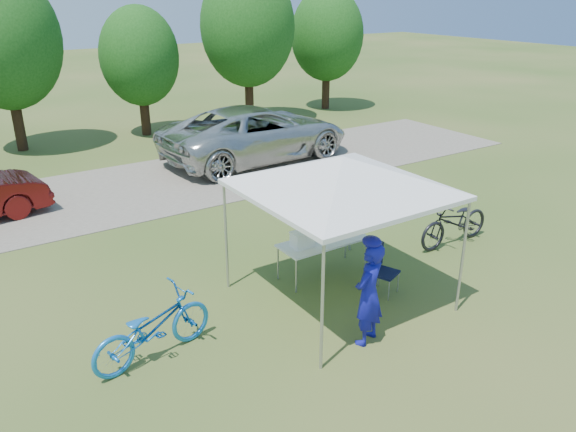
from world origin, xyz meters
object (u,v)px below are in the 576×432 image
at_px(folding_chair, 381,266).
at_px(bike_dark, 455,222).
at_px(bike_blue, 152,327).
at_px(cooler, 302,239).
at_px(folding_table, 323,243).
at_px(cyclist, 369,294).
at_px(minivan, 256,133).

distance_m(folding_chair, bike_dark, 2.89).
relative_size(bike_blue, bike_dark, 1.01).
xyz_separation_m(folding_chair, cooler, (-1.00, 1.13, 0.36)).
bearing_deg(bike_blue, bike_dark, -98.37).
distance_m(cooler, bike_dark, 3.86).
xyz_separation_m(cooler, bike_blue, (-3.32, -0.77, -0.36)).
distance_m(folding_table, cooler, 0.53).
distance_m(cyclist, bike_dark, 4.49).
bearing_deg(bike_dark, minivan, -178.16).
height_order(cooler, cyclist, cyclist).
height_order(bike_blue, minivan, minivan).
height_order(cooler, minivan, minivan).
bearing_deg(minivan, bike_blue, 137.30).
bearing_deg(cyclist, bike_blue, -48.96).
relative_size(folding_table, minivan, 0.28).
bearing_deg(cyclist, folding_table, -132.07).
relative_size(folding_table, cyclist, 1.03).
bearing_deg(cyclist, folding_chair, -162.09).
height_order(folding_table, cooler, cooler).
xyz_separation_m(cooler, cyclist, (-0.29, -2.25, -0.02)).
distance_m(folding_table, minivan, 8.33).
distance_m(folding_chair, bike_blue, 4.33).
height_order(cooler, bike_blue, bike_blue).
bearing_deg(folding_chair, minivan, 52.11).
bearing_deg(folding_table, bike_dark, -7.82).
bearing_deg(folding_chair, cooler, 109.36).
distance_m(folding_table, cyclist, 2.39).
bearing_deg(bike_blue, cooler, -87.79).
xyz_separation_m(folding_table, minivan, (3.03, 7.76, 0.22)).
bearing_deg(bike_blue, minivan, -49.61).
distance_m(cooler, bike_blue, 3.43).
height_order(cyclist, bike_blue, cyclist).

